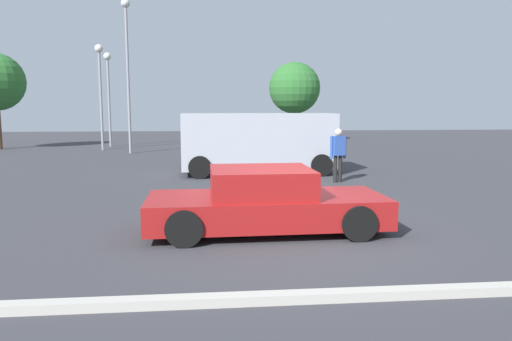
# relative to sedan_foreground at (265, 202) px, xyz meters

# --- Properties ---
(ground_plane) EXTENTS (80.00, 80.00, 0.00)m
(ground_plane) POSITION_rel_sedan_foreground_xyz_m (0.39, -0.22, -0.56)
(ground_plane) COLOR #38383D
(sedan_foreground) EXTENTS (4.46, 1.98, 1.21)m
(sedan_foreground) POSITION_rel_sedan_foreground_xyz_m (0.00, 0.00, 0.00)
(sedan_foreground) COLOR maroon
(sedan_foreground) RESTS_ON ground_plane
(dog) EXTENTS (0.41, 0.57, 0.38)m
(dog) POSITION_rel_sedan_foreground_xyz_m (1.42, 2.71, -0.33)
(dog) COLOR beige
(dog) RESTS_ON ground_plane
(van_white) EXTENTS (5.42, 2.42, 2.13)m
(van_white) POSITION_rel_sedan_foreground_xyz_m (0.67, 8.00, 0.60)
(van_white) COLOR #B2B7C1
(van_white) RESTS_ON ground_plane
(pedestrian) EXTENTS (0.55, 0.34, 1.68)m
(pedestrian) POSITION_rel_sedan_foreground_xyz_m (2.98, 5.75, 0.45)
(pedestrian) COLOR black
(pedestrian) RESTS_ON ground_plane
(parking_curb) EXTENTS (9.99, 0.20, 0.12)m
(parking_curb) POSITION_rel_sedan_foreground_xyz_m (0.39, -3.32, -0.50)
(parking_curb) COLOR #B7B2A8
(parking_curb) RESTS_ON ground_plane
(light_post_near) EXTENTS (0.44, 0.44, 5.57)m
(light_post_near) POSITION_rel_sedan_foreground_xyz_m (-7.00, 20.75, 3.30)
(light_post_near) COLOR gray
(light_post_near) RESTS_ON ground_plane
(light_post_mid) EXTENTS (0.44, 0.44, 7.70)m
(light_post_mid) POSITION_rel_sedan_foreground_xyz_m (-5.09, 16.20, 4.53)
(light_post_mid) COLOR gray
(light_post_mid) RESTS_ON ground_plane
(light_post_far) EXTENTS (0.44, 0.44, 5.74)m
(light_post_far) POSITION_rel_sedan_foreground_xyz_m (-6.94, 18.33, 3.40)
(light_post_far) COLOR gray
(light_post_far) RESTS_ON ground_plane
(tree_back_left) EXTENTS (3.46, 3.46, 5.39)m
(tree_back_left) POSITION_rel_sedan_foreground_xyz_m (4.74, 23.39, 3.08)
(tree_back_left) COLOR brown
(tree_back_left) RESTS_ON ground_plane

